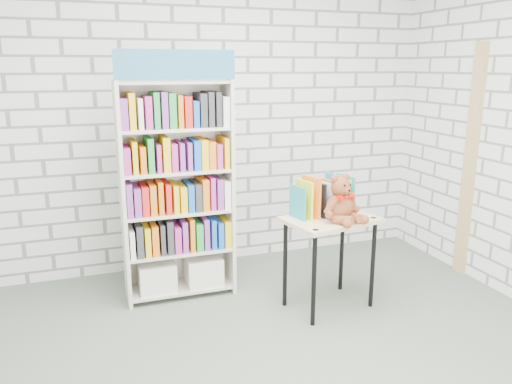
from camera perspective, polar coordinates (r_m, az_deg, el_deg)
name	(u,v)px	position (r m, az deg, el deg)	size (l,w,h in m)	color
ground	(278,373)	(3.37, 2.52, -19.99)	(4.50, 4.50, 0.00)	#505D4E
room_shell	(281,87)	(2.80, 2.92, 11.89)	(4.52, 4.02, 2.81)	silver
bookshelf	(177,189)	(4.12, -9.04, 0.31)	(0.90, 0.35, 2.02)	beige
display_table	(330,230)	(3.96, 8.47, -4.37)	(0.78, 0.62, 0.75)	#DCBC84
table_books	(322,197)	(3.98, 7.57, -0.52)	(0.52, 0.31, 0.29)	teal
teddy_bear	(342,203)	(3.82, 9.79, -1.22)	(0.33, 0.32, 0.36)	maroon
door_trim	(470,163)	(4.89, 23.27, 3.07)	(0.05, 0.12, 2.10)	tan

